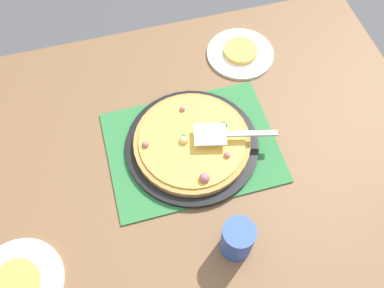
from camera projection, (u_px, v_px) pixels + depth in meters
ground_plane at (192, 231)px, 1.85m from camera, size 8.00×8.00×0.00m
dining_table at (192, 165)px, 1.30m from camera, size 1.40×1.00×0.75m
placemat at (192, 147)px, 1.20m from camera, size 0.48×0.36×0.01m
pizza_pan at (192, 145)px, 1.19m from camera, size 0.38×0.38×0.01m
pizza at (192, 142)px, 1.18m from camera, size 0.33×0.33×0.05m
plate_near_left at (240, 54)px, 1.38m from camera, size 0.22×0.22×0.01m
plate_far_right at (19, 283)px, 1.01m from camera, size 0.22×0.22×0.01m
served_slice_left at (241, 51)px, 1.37m from camera, size 0.11×0.11×0.02m
served_slice_right at (17, 282)px, 1.00m from camera, size 0.11×0.11×0.02m
cup_far at (237, 239)px, 1.01m from camera, size 0.08×0.08×0.12m
pizza_server at (228, 134)px, 1.15m from camera, size 0.23×0.10×0.01m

